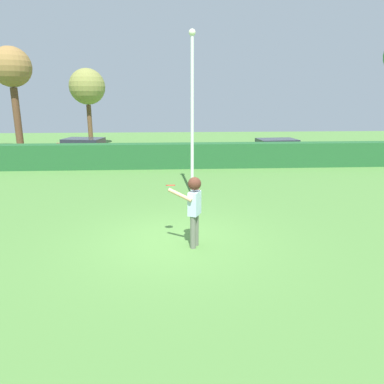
# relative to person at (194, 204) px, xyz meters

# --- Properties ---
(ground_plane) EXTENTS (60.00, 60.00, 0.00)m
(ground_plane) POSITION_rel_person_xyz_m (-0.47, 0.37, -1.12)
(ground_plane) COLOR #53853C
(person) EXTENTS (0.83, 0.52, 1.78)m
(person) POSITION_rel_person_xyz_m (0.00, 0.00, 0.00)
(person) COLOR #666B5C
(person) RESTS_ON ground
(frisbee) EXTENTS (0.24, 0.24, 0.08)m
(frisbee) POSITION_rel_person_xyz_m (-0.57, 0.48, 0.35)
(frisbee) COLOR red
(lamppost) EXTENTS (0.24, 0.24, 5.89)m
(lamppost) POSITION_rel_person_xyz_m (0.25, 4.95, 2.14)
(lamppost) COLOR silver
(lamppost) RESTS_ON ground
(hedge_row) EXTENTS (26.41, 0.90, 1.28)m
(hedge_row) POSITION_rel_person_xyz_m (-0.47, 10.44, -0.48)
(hedge_row) COLOR #235B2D
(hedge_row) RESTS_ON ground
(parked_car_red) EXTENTS (4.44, 2.43, 1.25)m
(parked_car_red) POSITION_rel_person_xyz_m (-5.72, 13.49, -0.43)
(parked_car_red) COLOR #B21E1E
(parked_car_red) RESTS_ON ground
(parked_car_green) EXTENTS (4.32, 2.08, 1.25)m
(parked_car_green) POSITION_rel_person_xyz_m (5.70, 12.46, -0.43)
(parked_car_green) COLOR #1E6633
(parked_car_green) RESTS_ON ground
(willow_tree) EXTENTS (2.59, 2.59, 5.66)m
(willow_tree) POSITION_rel_person_xyz_m (-6.55, 19.46, 3.19)
(willow_tree) COLOR brown
(willow_tree) RESTS_ON ground
(oak_tree) EXTENTS (2.32, 2.32, 6.50)m
(oak_tree) POSITION_rel_person_xyz_m (-9.80, 14.48, 4.04)
(oak_tree) COLOR brown
(oak_tree) RESTS_ON ground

